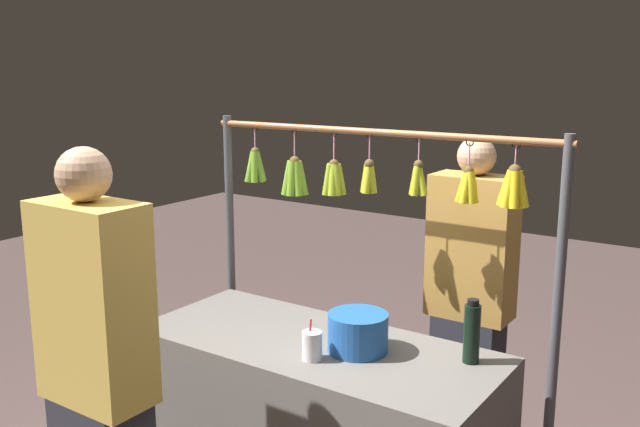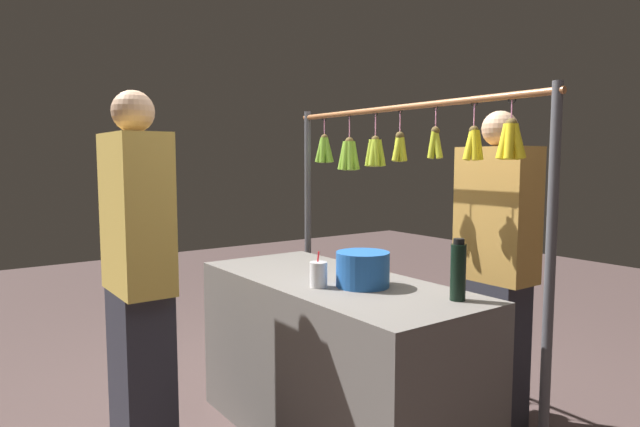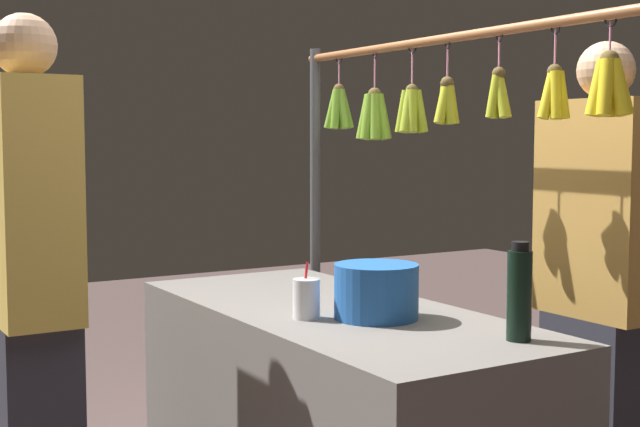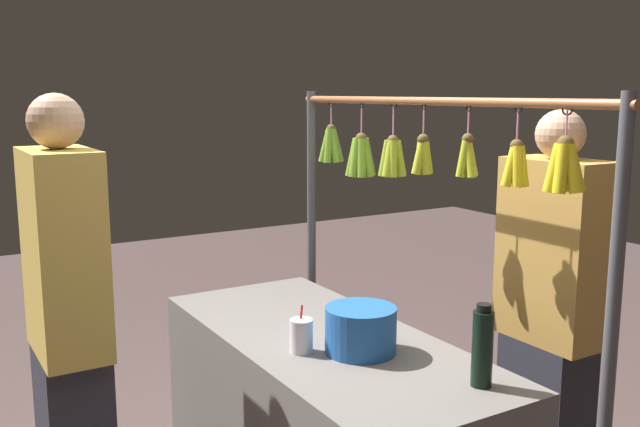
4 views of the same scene
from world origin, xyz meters
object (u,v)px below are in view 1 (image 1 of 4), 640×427
at_px(vendor_person, 469,309).
at_px(customer_person, 99,390).
at_px(water_bottle, 472,332).
at_px(drink_cup, 312,346).
at_px(blue_bucket, 358,332).

distance_m(vendor_person, customer_person, 1.81).
height_order(water_bottle, drink_cup, water_bottle).
height_order(drink_cup, vendor_person, vendor_person).
xyz_separation_m(drink_cup, vendor_person, (-0.29, -0.95, -0.07)).
bearing_deg(water_bottle, blue_bucket, 20.26).
xyz_separation_m(drink_cup, customer_person, (0.46, 0.70, -0.04)).
height_order(water_bottle, vendor_person, vendor_person).
relative_size(water_bottle, vendor_person, 0.16).
relative_size(blue_bucket, vendor_person, 0.15).
xyz_separation_m(vendor_person, customer_person, (0.75, 1.65, 0.03)).
relative_size(water_bottle, customer_person, 0.15).
xyz_separation_m(blue_bucket, customer_person, (0.57, 0.88, -0.06)).
bearing_deg(water_bottle, vendor_person, -67.20).
bearing_deg(water_bottle, drink_cup, 32.02).
relative_size(vendor_person, customer_person, 0.97).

